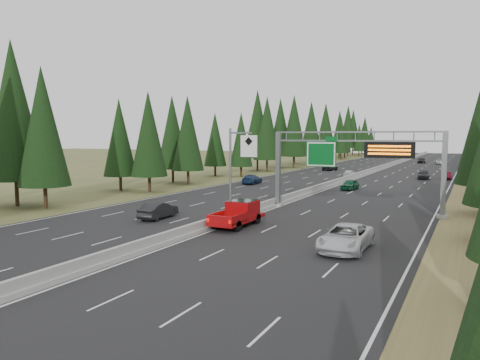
% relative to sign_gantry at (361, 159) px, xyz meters
% --- Properties ---
extents(road, '(32.00, 260.00, 0.08)m').
position_rel_sign_gantry_xyz_m(road, '(-8.92, 45.12, -5.23)').
color(road, black).
rests_on(road, ground).
extents(shoulder_right, '(3.60, 260.00, 0.06)m').
position_rel_sign_gantry_xyz_m(shoulder_right, '(8.88, 45.12, -5.24)').
color(shoulder_right, olive).
rests_on(shoulder_right, ground).
extents(shoulder_left, '(3.60, 260.00, 0.06)m').
position_rel_sign_gantry_xyz_m(shoulder_left, '(-26.72, 45.12, -5.24)').
color(shoulder_left, '#4A5327').
rests_on(shoulder_left, ground).
extents(median_barrier, '(0.70, 260.00, 0.85)m').
position_rel_sign_gantry_xyz_m(median_barrier, '(-8.92, 45.12, -4.85)').
color(median_barrier, gray).
rests_on(median_barrier, road).
extents(sign_gantry, '(16.75, 0.98, 7.80)m').
position_rel_sign_gantry_xyz_m(sign_gantry, '(0.00, 0.00, 0.00)').
color(sign_gantry, slate).
rests_on(sign_gantry, road).
extents(hov_sign_pole, '(2.80, 0.50, 8.00)m').
position_rel_sign_gantry_xyz_m(hov_sign_pole, '(-8.33, -9.92, -0.54)').
color(hov_sign_pole, slate).
rests_on(hov_sign_pole, road).
extents(tree_row_left, '(12.04, 243.92, 18.94)m').
position_rel_sign_gantry_xyz_m(tree_row_left, '(-31.12, 28.43, 4.15)').
color(tree_row_left, black).
rests_on(tree_row_left, ground).
extents(silver_minivan, '(2.77, 5.94, 1.65)m').
position_rel_sign_gantry_xyz_m(silver_minivan, '(2.45, -15.50, -4.37)').
color(silver_minivan, silver).
rests_on(silver_minivan, road).
extents(red_pickup, '(2.21, 6.19, 2.02)m').
position_rel_sign_gantry_xyz_m(red_pickup, '(-7.42, -11.04, -4.07)').
color(red_pickup, black).
rests_on(red_pickup, road).
extents(car_ahead_green, '(1.98, 4.30, 1.43)m').
position_rel_sign_gantry_xyz_m(car_ahead_green, '(-5.47, 18.77, -4.47)').
color(car_ahead_green, '#114D2F').
rests_on(car_ahead_green, road).
extents(car_ahead_dkred, '(1.70, 3.97, 1.27)m').
position_rel_sign_gantry_xyz_m(car_ahead_dkred, '(5.58, 41.80, -4.55)').
color(car_ahead_dkred, maroon).
rests_on(car_ahead_dkred, road).
extents(car_ahead_dkgrey, '(2.36, 4.90, 1.38)m').
position_rel_sign_gantry_xyz_m(car_ahead_dkgrey, '(2.00, 40.57, -4.50)').
color(car_ahead_dkgrey, black).
rests_on(car_ahead_dkgrey, road).
extents(car_ahead_white, '(2.73, 5.06, 1.35)m').
position_rel_sign_gantry_xyz_m(car_ahead_white, '(1.83, 87.15, -4.51)').
color(car_ahead_white, silver).
rests_on(car_ahead_white, road).
extents(car_ahead_far, '(1.88, 4.62, 1.57)m').
position_rel_sign_gantry_xyz_m(car_ahead_far, '(-3.18, 91.21, -4.40)').
color(car_ahead_far, black).
rests_on(car_ahead_far, road).
extents(car_onc_near, '(1.83, 4.55, 1.47)m').
position_rel_sign_gantry_xyz_m(car_onc_near, '(-15.37, -11.42, -4.45)').
color(car_onc_near, black).
rests_on(car_onc_near, road).
extents(car_onc_blue, '(2.38, 5.04, 1.42)m').
position_rel_sign_gantry_xyz_m(car_onc_blue, '(-20.92, 20.01, -4.48)').
color(car_onc_blue, navy).
rests_on(car_onc_blue, road).
extents(car_onc_white, '(1.77, 3.86, 1.28)m').
position_rel_sign_gantry_xyz_m(car_onc_white, '(-10.42, 39.41, -4.55)').
color(car_onc_white, silver).
rests_on(car_onc_white, road).
extents(car_onc_far, '(2.58, 4.86, 1.30)m').
position_rel_sign_gantry_xyz_m(car_onc_far, '(-17.94, 53.22, -4.54)').
color(car_onc_far, black).
rests_on(car_onc_far, road).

